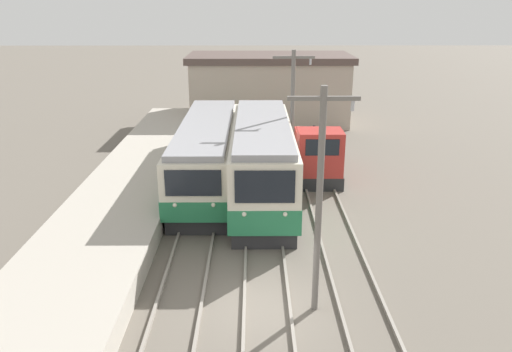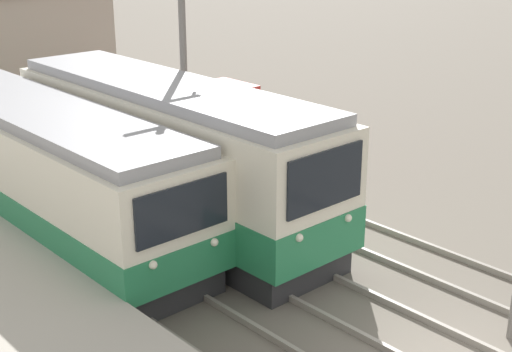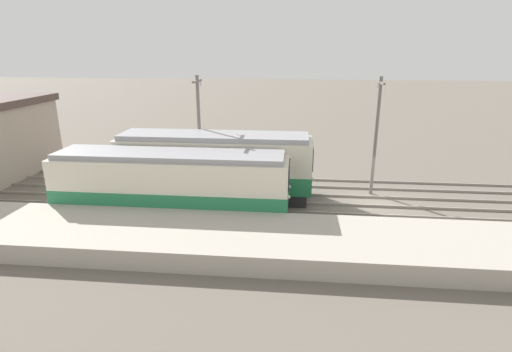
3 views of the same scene
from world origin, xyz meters
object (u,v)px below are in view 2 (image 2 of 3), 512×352
(commuter_train_left, at_px, (43,172))
(commuter_train_center, at_px, (169,158))
(shunting_locomotive, at_px, (185,132))
(catenary_mast_mid, at_px, (184,68))

(commuter_train_left, distance_m, commuter_train_center, 3.31)
(commuter_train_center, height_order, shunting_locomotive, commuter_train_center)
(commuter_train_left, bearing_deg, commuter_train_center, -32.03)
(commuter_train_left, height_order, shunting_locomotive, commuter_train_left)
(catenary_mast_mid, bearing_deg, commuter_train_left, 172.99)
(shunting_locomotive, bearing_deg, catenary_mast_mid, -125.69)
(commuter_train_center, xyz_separation_m, catenary_mast_mid, (1.51, 1.22, 2.05))
(commuter_train_left, relative_size, catenary_mast_mid, 1.77)
(commuter_train_left, xyz_separation_m, catenary_mast_mid, (4.31, -0.53, 2.24))
(shunting_locomotive, height_order, catenary_mast_mid, catenary_mast_mid)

